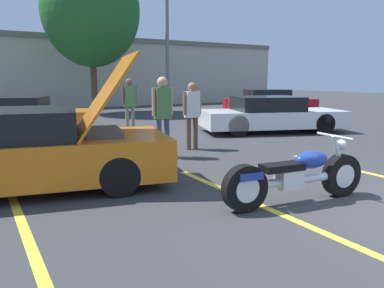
% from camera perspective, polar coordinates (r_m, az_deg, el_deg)
% --- Properties ---
extents(parking_stripe_foreground, '(0.12, 5.64, 0.01)m').
position_cam_1_polar(parking_stripe_foreground, '(3.79, -21.69, -18.76)').
color(parking_stripe_foreground, yellow).
rests_on(parking_stripe_foreground, ground).
extents(parking_stripe_middle, '(0.12, 5.64, 0.01)m').
position_cam_1_polar(parking_stripe_middle, '(5.09, 14.57, -10.81)').
color(parking_stripe_middle, yellow).
rests_on(parking_stripe_middle, ground).
extents(far_building, '(32.00, 4.20, 4.40)m').
position_cam_1_polar(far_building, '(26.03, -19.67, 10.57)').
color(far_building, '#B2AD9E').
rests_on(far_building, ground).
extents(light_pole, '(1.21, 0.28, 7.23)m').
position_cam_1_polar(light_pole, '(19.78, -3.58, 16.32)').
color(light_pole, slate).
rests_on(light_pole, ground).
extents(tree_background, '(4.85, 4.85, 7.95)m').
position_cam_1_polar(tree_background, '(20.42, -15.17, 19.07)').
color(tree_background, brown).
rests_on(tree_background, ground).
extents(motorcycle, '(2.38, 0.70, 0.96)m').
position_cam_1_polar(motorcycle, '(5.58, 15.58, -4.79)').
color(motorcycle, black).
rests_on(motorcycle, ground).
extents(show_car_hood_open, '(4.98, 2.90, 2.19)m').
position_cam_1_polar(show_car_hood_open, '(6.60, -24.53, -0.99)').
color(show_car_hood_open, orange).
rests_on(show_car_hood_open, ground).
extents(parked_car_left_row, '(4.98, 3.48, 1.18)m').
position_cam_1_polar(parked_car_left_row, '(13.97, -25.09, 4.01)').
color(parked_car_left_row, orange).
rests_on(parked_car_left_row, ground).
extents(parked_car_mid_row, '(5.06, 3.37, 1.20)m').
position_cam_1_polar(parked_car_mid_row, '(12.93, 11.89, 4.35)').
color(parked_car_mid_row, white).
rests_on(parked_car_mid_row, ground).
extents(parked_car_right_row, '(4.81, 3.14, 1.25)m').
position_cam_1_polar(parked_car_right_row, '(19.58, 11.69, 6.24)').
color(parked_car_right_row, red).
rests_on(parked_car_right_row, ground).
extents(spectator_near_motorcycle, '(0.52, 0.24, 1.79)m').
position_cam_1_polar(spectator_near_motorcycle, '(12.58, -9.49, 6.57)').
color(spectator_near_motorcycle, gray).
rests_on(spectator_near_motorcycle, ground).
extents(spectator_by_show_car, '(0.52, 0.22, 1.69)m').
position_cam_1_polar(spectator_by_show_car, '(9.44, 0.01, 5.21)').
color(spectator_by_show_car, brown).
rests_on(spectator_by_show_car, ground).
extents(spectator_midground, '(0.52, 0.24, 1.82)m').
position_cam_1_polar(spectator_midground, '(8.50, -4.49, 5.28)').
color(spectator_midground, '#38476B').
rests_on(spectator_midground, ground).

